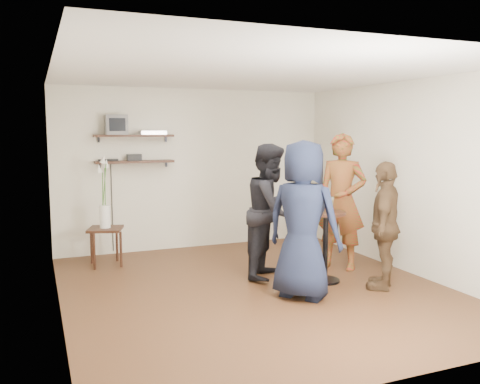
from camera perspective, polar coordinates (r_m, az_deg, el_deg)
name	(u,v)px	position (r m, az deg, el deg)	size (l,w,h in m)	color
room	(256,184)	(6.06, 1.80, 0.94)	(4.58, 5.08, 2.68)	#452516
shelf_upper	(134,136)	(8.01, -11.81, 6.20)	(1.20, 0.25, 0.04)	black
shelf_lower	(135,162)	(8.03, -11.74, 3.35)	(1.20, 0.25, 0.04)	black
crt_monitor	(116,125)	(7.97, -13.77, 7.35)	(0.32, 0.30, 0.30)	#59595B
dvd_deck	(153,133)	(8.07, -9.78, 6.59)	(0.40, 0.24, 0.06)	silver
radio	(134,157)	(8.02, -11.79, 3.83)	(0.22, 0.10, 0.10)	black
power_strip	(108,160)	(8.01, -14.58, 3.49)	(0.30, 0.05, 0.03)	black
side_table	(106,234)	(7.54, -14.87, -4.57)	(0.58, 0.58, 0.55)	black
vase_lilies	(104,205)	(7.47, -14.97, -1.38)	(0.20, 0.21, 1.06)	white
drinks_table	(326,237)	(6.58, 9.58, -4.97)	(0.50, 0.50, 0.91)	black
wine_glass_fl	(322,202)	(6.45, 9.25, -1.12)	(0.06, 0.06, 0.19)	silver
wine_glass_fr	(331,201)	(6.51, 10.19, -1.05)	(0.06, 0.06, 0.19)	silver
wine_glass_bl	(322,199)	(6.53, 9.19, -0.82)	(0.07, 0.07, 0.22)	silver
wine_glass_br	(327,201)	(6.53, 9.72, -1.05)	(0.06, 0.06, 0.18)	silver
person_plaid	(341,201)	(7.21, 11.31, -1.05)	(0.69, 0.45, 1.90)	#B01418
person_dark	(271,211)	(6.68, 3.49, -2.13)	(0.86, 0.67, 1.76)	black
person_navy	(303,220)	(5.86, 7.09, -3.14)	(0.89, 0.58, 1.83)	black
person_brown	(385,225)	(6.44, 15.95, -3.62)	(0.92, 0.38, 1.56)	#4D3621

